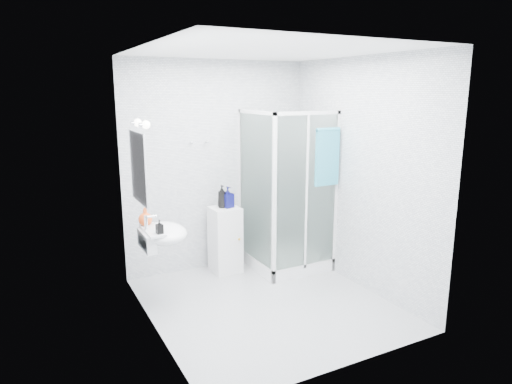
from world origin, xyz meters
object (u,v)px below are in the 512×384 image
soap_dispenser_black (159,227)px  soap_dispenser_orange (145,217)px  shampoo_bottle_a (222,196)px  wall_basin (162,234)px  hand_towel (327,156)px  shower_enclosure (284,235)px  storage_cabinet (225,240)px  shampoo_bottle_b (228,197)px

soap_dispenser_black → soap_dispenser_orange: bearing=97.9°
shampoo_bottle_a → soap_dispenser_orange: (-1.05, -0.43, -0.01)m
soap_dispenser_orange → soap_dispenser_black: soap_dispenser_orange is taller
wall_basin → hand_towel: bearing=-2.5°
hand_towel → shampoo_bottle_a: size_ratio=2.42×
shower_enclosure → hand_towel: bearing=-50.5°
shower_enclosure → storage_cabinet: size_ratio=2.42×
soap_dispenser_orange → hand_towel: bearing=-7.0°
storage_cabinet → shampoo_bottle_b: (0.04, -0.01, 0.54)m
wall_basin → shampoo_bottle_b: bearing=29.9°
shower_enclosure → soap_dispenser_black: (-1.72, -0.50, 0.48)m
shampoo_bottle_a → soap_dispenser_orange: bearing=-157.9°
hand_towel → soap_dispenser_black: bearing=-177.4°
storage_cabinet → soap_dispenser_orange: 1.28m
shower_enclosure → shampoo_bottle_a: 0.93m
hand_towel → shampoo_bottle_a: hand_towel is taller
wall_basin → hand_towel: 2.10m
wall_basin → shampoo_bottle_a: bearing=32.6°
hand_towel → soap_dispenser_black: (-2.05, -0.09, -0.55)m
hand_towel → soap_dispenser_orange: bearing=173.0°
storage_cabinet → shampoo_bottle_a: 0.55m
shampoo_bottle_b → soap_dispenser_orange: bearing=-160.1°
shampoo_bottle_b → storage_cabinet: bearing=164.3°
storage_cabinet → hand_towel: 1.63m
shower_enclosure → storage_cabinet: shower_enclosure is taller
shower_enclosure → shampoo_bottle_a: size_ratio=7.11×
storage_cabinet → hand_towel: size_ratio=1.21×
storage_cabinet → soap_dispenser_orange: soap_dispenser_orange is taller
wall_basin → shampoo_bottle_b: 1.17m
shower_enclosure → shampoo_bottle_a: bearing=158.8°
shampoo_bottle_b → soap_dispenser_black: 1.31m
shampoo_bottle_a → shower_enclosure: bearing=-21.2°
shower_enclosure → shampoo_bottle_a: shower_enclosure is taller
soap_dispenser_orange → soap_dispenser_black: bearing=-82.1°
shower_enclosure → soap_dispenser_black: size_ratio=14.38×
shower_enclosure → soap_dispenser_black: shower_enclosure is taller
storage_cabinet → shampoo_bottle_b: 0.54m
shampoo_bottle_a → soap_dispenser_black: bearing=-142.2°
shower_enclosure → soap_dispenser_black: bearing=-164.0°
shampoo_bottle_b → shampoo_bottle_a: bearing=162.6°
wall_basin → hand_towel: size_ratio=0.82×
wall_basin → storage_cabinet: 1.19m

